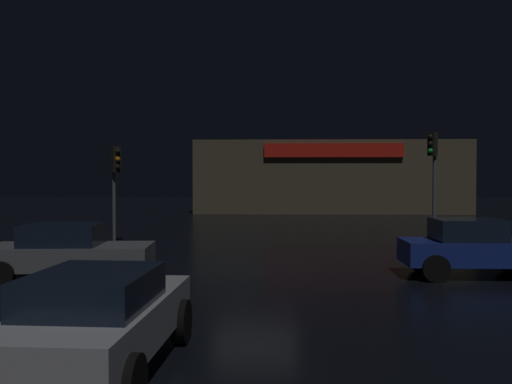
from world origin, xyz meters
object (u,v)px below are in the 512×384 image
(store_building, at_px, (328,177))
(traffic_signal_cross_left, at_px, (115,174))
(car_far, at_px, (100,318))
(car_crossing, at_px, (68,251))
(car_near, at_px, (472,247))
(traffic_signal_main, at_px, (433,165))

(store_building, xyz_separation_m, traffic_signal_cross_left, (-10.78, -22.65, 0.12))
(traffic_signal_cross_left, relative_size, car_far, 0.94)
(car_far, xyz_separation_m, car_crossing, (-3.05, 6.86, -0.01))
(store_building, xyz_separation_m, car_crossing, (-9.85, -30.27, -2.01))
(traffic_signal_cross_left, relative_size, car_crossing, 0.91)
(traffic_signal_cross_left, bearing_deg, car_crossing, -83.03)
(car_near, bearing_deg, car_far, -135.63)
(traffic_signal_cross_left, bearing_deg, car_far, -74.63)
(traffic_signal_main, xyz_separation_m, car_crossing, (-11.94, -8.19, -2.45))
(traffic_signal_cross_left, distance_m, car_near, 13.80)
(traffic_signal_cross_left, bearing_deg, traffic_signal_main, 2.57)
(store_building, relative_size, car_crossing, 4.74)
(traffic_signal_main, distance_m, car_far, 17.65)
(traffic_signal_cross_left, xyz_separation_m, car_near, (11.85, -6.78, -2.07))
(traffic_signal_main, xyz_separation_m, traffic_signal_cross_left, (-12.87, -0.58, -0.33))
(car_near, height_order, car_crossing, car_near)
(traffic_signal_cross_left, height_order, car_crossing, traffic_signal_cross_left)
(traffic_signal_cross_left, relative_size, car_near, 1.03)
(traffic_signal_main, height_order, traffic_signal_cross_left, traffic_signal_main)
(car_near, height_order, car_far, car_near)
(store_building, bearing_deg, traffic_signal_main, -84.59)
(traffic_signal_main, height_order, car_crossing, traffic_signal_main)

